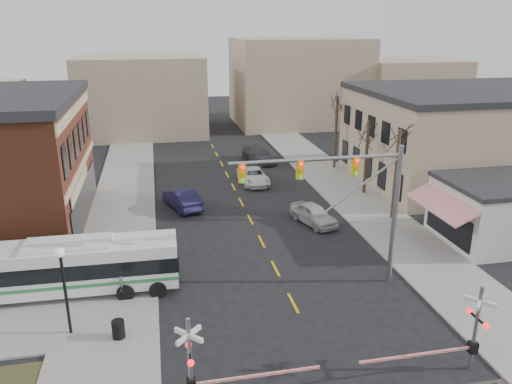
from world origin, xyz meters
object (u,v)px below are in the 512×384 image
transit_bus (71,267)px  rr_crossing_east (466,331)px  traffic_signal_mast (352,190)px  pedestrian_near (122,284)px  car_a (314,214)px  car_c (253,176)px  car_b (182,199)px  car_d (259,155)px  trash_bin (118,329)px  pedestrian_far (102,250)px  rr_crossing_west (202,364)px  street_lamp (63,273)px

transit_bus → rr_crossing_east: size_ratio=2.04×
traffic_signal_mast → pedestrian_near: 13.13m
car_a → car_c: 10.69m
car_a → car_b: (-9.28, 5.20, 0.05)m
transit_bus → car_d: (15.54, 24.64, -0.93)m
trash_bin → car_b: (4.01, 16.98, 0.24)m
car_b → trash_bin: bearing=58.1°
car_c → pedestrian_near: (-10.78, -18.60, 0.28)m
transit_bus → car_b: size_ratio=2.36×
pedestrian_near → traffic_signal_mast: bearing=-75.8°
rr_crossing_east → pedestrian_far: size_ratio=3.14×
rr_crossing_east → pedestrian_far: rr_crossing_east is taller
pedestrian_near → pedestrian_far: bearing=36.5°
car_c → car_d: car_d is taller
traffic_signal_mast → car_a: 10.46m
rr_crossing_west → transit_bus: bearing=121.6°
trash_bin → pedestrian_far: 8.05m
transit_bus → pedestrian_near: bearing=-23.4°
rr_crossing_west → rr_crossing_east: 11.00m
street_lamp → trash_bin: size_ratio=5.07×
car_a → street_lamp: bearing=-163.3°
car_a → trash_bin: bearing=-156.9°
transit_bus → traffic_signal_mast: traffic_signal_mast is taller
transit_bus → car_c: (13.47, 17.43, -0.98)m
car_d → pedestrian_far: 25.76m
car_a → car_c: bearing=84.8°
transit_bus → car_c: transit_bus is taller
rr_crossing_west → rr_crossing_east: (11.00, -0.07, 0.00)m
traffic_signal_mast → street_lamp: traffic_signal_mast is taller
rr_crossing_east → pedestrian_far: (-15.77, 13.11, -0.96)m
rr_crossing_east → trash_bin: size_ratio=6.44×
car_c → car_d: size_ratio=0.98×
rr_crossing_west → car_d: bearing=74.6°
traffic_signal_mast → pedestrian_near: size_ratio=5.48×
street_lamp → car_d: size_ratio=0.87×
trash_bin → pedestrian_far: pedestrian_far is taller
trash_bin → car_a: car_a is taller
rr_crossing_west → pedestrian_far: bearing=110.1°
transit_bus → traffic_signal_mast: (14.90, -2.11, 4.04)m
rr_crossing_west → car_d: 35.79m
car_b → car_a: bearing=132.2°
rr_crossing_east → car_a: (-1.14, 16.97, -1.23)m
traffic_signal_mast → transit_bus: bearing=171.9°
trash_bin → car_a: bearing=41.6°
car_a → pedestrian_near: size_ratio=2.55×
trash_bin → car_b: bearing=76.7°
traffic_signal_mast → pedestrian_far: size_ratio=5.24×
street_lamp → car_b: size_ratio=0.91×
pedestrian_far → car_a: bearing=-35.0°
traffic_signal_mast → street_lamp: 14.85m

